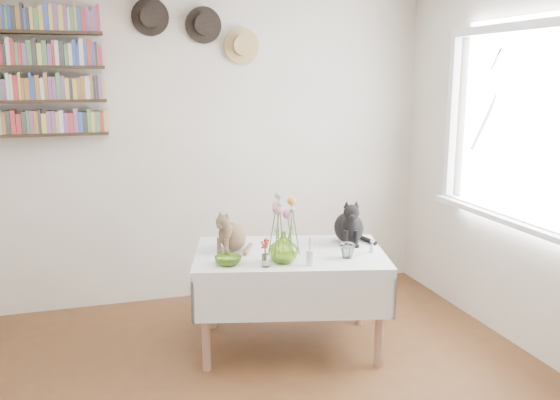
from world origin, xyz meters
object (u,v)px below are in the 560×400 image
object	(u,v)px
dining_table	(290,275)
tabby_cat	(233,229)
flower_vase	(283,247)
black_cat	(349,220)
bookshelf_unit	(32,72)

from	to	relation	value
dining_table	tabby_cat	bearing A→B (deg)	155.50
tabby_cat	flower_vase	world-z (taller)	tabby_cat
tabby_cat	black_cat	distance (m)	0.82
tabby_cat	black_cat	size ratio (longest dim) A/B	0.88
flower_vase	tabby_cat	bearing A→B (deg)	124.01
black_cat	bookshelf_unit	bearing A→B (deg)	171.71
bookshelf_unit	flower_vase	bearing A→B (deg)	-39.86
dining_table	flower_vase	world-z (taller)	flower_vase
tabby_cat	black_cat	xyz separation A→B (m)	(0.82, -0.06, 0.02)
black_cat	flower_vase	distance (m)	0.65
flower_vase	black_cat	bearing A→B (deg)	27.72
tabby_cat	black_cat	world-z (taller)	black_cat
black_cat	bookshelf_unit	distance (m)	2.49
flower_vase	bookshelf_unit	size ratio (longest dim) A/B	0.20
black_cat	flower_vase	world-z (taller)	black_cat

